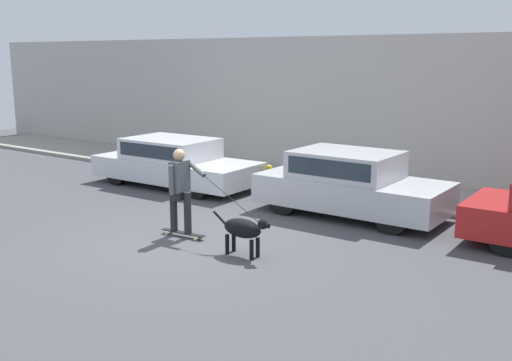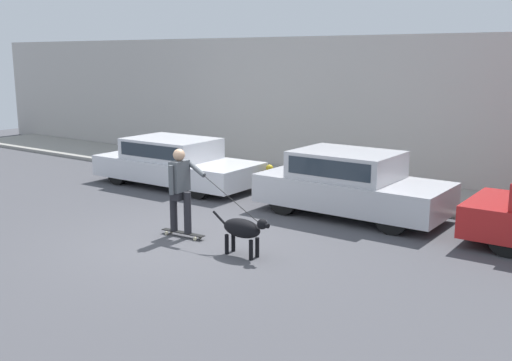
{
  "view_description": "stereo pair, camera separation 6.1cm",
  "coord_description": "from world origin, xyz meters",
  "views": [
    {
      "loc": [
        7.05,
        -7.74,
        3.3
      ],
      "look_at": [
        0.49,
        1.37,
        0.95
      ],
      "focal_mm": 42.0,
      "sensor_mm": 36.0,
      "label": 1
    },
    {
      "loc": [
        7.1,
        -7.71,
        3.3
      ],
      "look_at": [
        0.49,
        1.37,
        0.95
      ],
      "focal_mm": 42.0,
      "sensor_mm": 36.0,
      "label": 2
    }
  ],
  "objects": [
    {
      "name": "back_wall",
      "position": [
        0.0,
        6.98,
        1.91
      ],
      "size": [
        32.0,
        0.3,
        3.82
      ],
      "color": "#B2ADA8",
      "rests_on": "ground_plane"
    },
    {
      "name": "fire_hydrant",
      "position": [
        -1.07,
        4.07,
        0.37
      ],
      "size": [
        0.18,
        0.18,
        0.7
      ],
      "color": "gold",
      "rests_on": "ground_plane"
    },
    {
      "name": "ground_plane",
      "position": [
        0.0,
        0.0,
        0.0
      ],
      "size": [
        36.0,
        36.0,
        0.0
      ],
      "primitive_type": "plane",
      "color": "#47474C"
    },
    {
      "name": "parked_car_0",
      "position": [
        -3.49,
        3.31,
        0.59
      ],
      "size": [
        4.47,
        1.86,
        1.22
      ],
      "rotation": [
        0.0,
        0.0,
        0.02
      ],
      "color": "black",
      "rests_on": "ground_plane"
    },
    {
      "name": "parked_car_1",
      "position": [
        1.52,
        3.31,
        0.66
      ],
      "size": [
        3.95,
        1.75,
        1.36
      ],
      "rotation": [
        0.0,
        0.0,
        0.0
      ],
      "color": "black",
      "rests_on": "ground_plane"
    },
    {
      "name": "dog",
      "position": [
        1.28,
        -0.08,
        0.46
      ],
      "size": [
        1.18,
        0.33,
        0.71
      ],
      "rotation": [
        0.0,
        0.0,
        -0.01
      ],
      "color": "black",
      "rests_on": "ground_plane"
    },
    {
      "name": "skateboarder",
      "position": [
        -0.31,
        0.11,
        0.94
      ],
      "size": [
        2.43,
        0.56,
        1.65
      ],
      "rotation": [
        0.0,
        0.0,
        0.07
      ],
      "color": "beige",
      "rests_on": "ground_plane"
    },
    {
      "name": "sidewalk_curb",
      "position": [
        0.0,
        5.57,
        0.05
      ],
      "size": [
        30.0,
        2.49,
        0.1
      ],
      "color": "gray",
      "rests_on": "ground_plane"
    }
  ]
}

